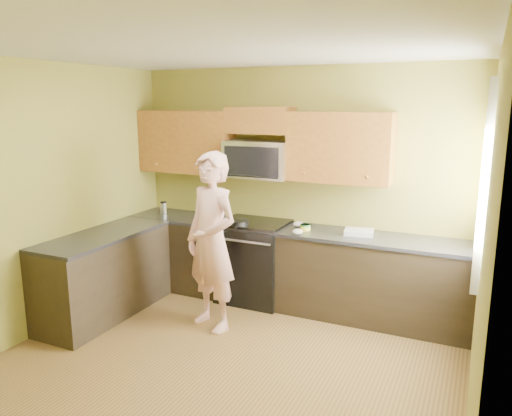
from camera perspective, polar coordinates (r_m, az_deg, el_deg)
The scene contains 24 objects.
floor at distance 4.50m, azimuth -4.92°, elevation -18.63°, with size 4.00×4.00×0.00m, color olive.
ceiling at distance 3.89m, azimuth -5.67°, elevation 18.03°, with size 4.00×4.00×0.00m, color white.
wall_back at distance 5.76m, azimuth 4.74°, elevation 2.60°, with size 4.00×4.00×0.00m, color olive.
wall_left at distance 5.26m, azimuth -24.48°, elevation 0.64°, with size 4.00×4.00×0.00m, color olive.
wall_right at distance 3.47m, azimuth 24.76°, elevation -4.79°, with size 4.00×4.00×0.00m, color olive.
cabinet_back_run at distance 5.71m, azimuth 3.53°, elevation -6.89°, with size 4.00×0.60×0.88m, color black.
cabinet_left_run at distance 5.68m, azimuth -17.09°, elevation -7.53°, with size 0.60×1.60×0.88m, color black.
countertop_back at distance 5.57m, azimuth 3.56°, elevation -2.44°, with size 4.00×0.62×0.04m, color black.
countertop_left at distance 5.54m, azimuth -17.30°, elevation -3.05°, with size 0.62×1.60×0.04m, color black.
stove at distance 5.83m, azimuth -0.23°, elevation -6.12°, with size 0.76×0.65×0.95m, color black, non-canonical shape.
microwave at distance 5.72m, azimuth 0.29°, elevation 3.57°, with size 0.76×0.40×0.42m, color silver, non-canonical shape.
upper_cab_left at distance 6.22m, azimuth -7.92°, elevation 4.14°, with size 1.22×0.33×0.75m, color #925E21, non-canonical shape.
upper_cab_right at distance 5.43m, azimuth 9.51°, elevation 2.96°, with size 1.12×0.33×0.75m, color #925E21, non-canonical shape.
upper_cab_over_mw at distance 5.69m, azimuth 0.45°, elevation 10.11°, with size 0.76×0.33×0.30m, color #925E21.
window at distance 4.59m, azimuth 24.99°, elevation 2.89°, with size 0.06×1.06×1.66m, color white, non-canonical shape.
woman at distance 5.02m, azimuth -5.16°, elevation -3.91°, with size 0.67×0.44×1.83m, color #FD887E.
frying_pan at distance 5.55m, azimuth -2.11°, elevation -1.95°, with size 0.24×0.42×0.06m, color black, non-canonical shape.
butter_tub at distance 5.46m, azimuth 5.73°, elevation -2.56°, with size 0.12×0.12×0.08m, color #F7FF43, non-canonical shape.
toast_slice at distance 5.40m, azimuth 4.95°, elevation -2.64°, with size 0.11×0.11×0.01m, color #B27F47.
napkin_a at distance 5.27m, azimuth 4.83°, elevation -2.75°, with size 0.11×0.12×0.06m, color silver.
napkin_b at distance 5.57m, azimuth 4.95°, elevation -1.90°, with size 0.12×0.13×0.07m, color silver.
dish_towel at distance 5.37m, azimuth 11.81°, elevation -2.74°, with size 0.30×0.24×0.05m, color white.
travel_mug at distance 6.31m, azimuth -10.60°, elevation -0.73°, with size 0.08×0.08×0.17m, color silver, non-canonical shape.
glass_b at distance 6.01m, azimuth -3.74°, elevation -0.60°, with size 0.07×0.07×0.12m, color silver.
Camera 1 is at (1.95, -3.34, 2.29)m, focal length 34.61 mm.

